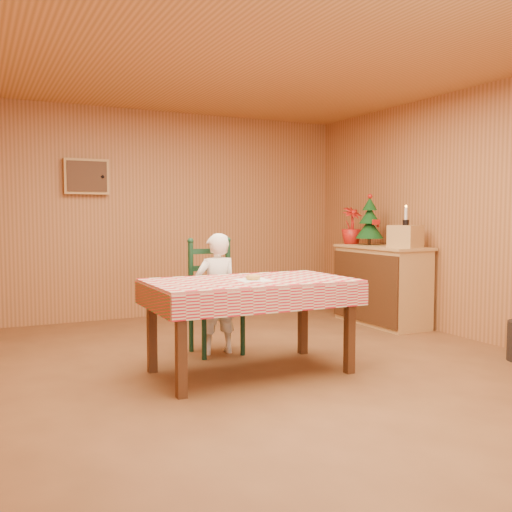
{
  "coord_description": "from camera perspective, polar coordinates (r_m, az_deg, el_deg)",
  "views": [
    {
      "loc": [
        -2.1,
        -4.07,
        1.29
      ],
      "look_at": [
        0.0,
        0.2,
        0.95
      ],
      "focal_mm": 40.0,
      "sensor_mm": 36.0,
      "label": 1
    }
  ],
  "objects": [
    {
      "name": "ground",
      "position": [
        4.76,
        1.09,
        -11.63
      ],
      "size": [
        6.0,
        6.0,
        0.0
      ],
      "primitive_type": "plane",
      "color": "brown",
      "rests_on": "ground"
    },
    {
      "name": "cabin_walls",
      "position": [
        5.09,
        -1.71,
        10.12
      ],
      "size": [
        5.1,
        6.05,
        2.65
      ],
      "color": "#AA6C3D",
      "rests_on": "ground"
    },
    {
      "name": "dining_table",
      "position": [
        4.64,
        -0.56,
        -3.37
      ],
      "size": [
        1.66,
        0.96,
        0.77
      ],
      "color": "#4C2914",
      "rests_on": "ground"
    },
    {
      "name": "ladder_chair",
      "position": [
        5.38,
        -4.2,
        -4.33
      ],
      "size": [
        0.44,
        0.4,
        1.08
      ],
      "color": "black",
      "rests_on": "ground"
    },
    {
      "name": "seated_child",
      "position": [
        5.32,
        -3.98,
        -3.78
      ],
      "size": [
        0.41,
        0.27,
        1.12
      ],
      "primitive_type": "imported",
      "rotation": [
        0.0,
        0.0,
        3.14
      ],
      "color": "white",
      "rests_on": "ground"
    },
    {
      "name": "napkin",
      "position": [
        4.59,
        -0.29,
        -2.41
      ],
      "size": [
        0.26,
        0.26,
        0.0
      ],
      "primitive_type": "cube",
      "rotation": [
        0.0,
        0.0,
        -0.01
      ],
      "color": "white",
      "rests_on": "dining_table"
    },
    {
      "name": "donut",
      "position": [
        4.59,
        -0.29,
        -2.13
      ],
      "size": [
        0.15,
        0.15,
        0.04
      ],
      "primitive_type": "torus",
      "rotation": [
        0.0,
        0.0,
        0.24
      ],
      "color": "gold",
      "rests_on": "napkin"
    },
    {
      "name": "shelf_unit",
      "position": [
        6.92,
        12.41,
        -2.85
      ],
      "size": [
        0.54,
        1.24,
        0.93
      ],
      "color": "tan",
      "rests_on": "ground"
    },
    {
      "name": "crate",
      "position": [
        6.57,
        14.73,
        1.91
      ],
      "size": [
        0.38,
        0.38,
        0.25
      ],
      "primitive_type": "cube",
      "rotation": [
        0.0,
        0.0,
        0.32
      ],
      "color": "tan",
      "rests_on": "shelf_unit"
    },
    {
      "name": "christmas_tree",
      "position": [
        7.07,
        11.29,
        3.37
      ],
      "size": [
        0.34,
        0.34,
        0.62
      ],
      "color": "#4C2914",
      "rests_on": "shelf_unit"
    },
    {
      "name": "flower_arrangement",
      "position": [
        7.28,
        9.53,
        3.03
      ],
      "size": [
        0.28,
        0.28,
        0.46
      ],
      "primitive_type": "imported",
      "rotation": [
        0.0,
        0.0,
        0.07
      ],
      "color": "#AD1610",
      "rests_on": "shelf_unit"
    },
    {
      "name": "candle_set",
      "position": [
        6.56,
        14.76,
        3.56
      ],
      "size": [
        0.07,
        0.07,
        0.22
      ],
      "color": "black",
      "rests_on": "crate"
    }
  ]
}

